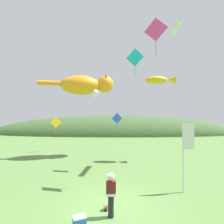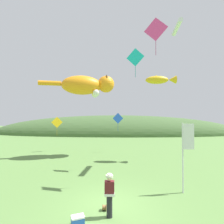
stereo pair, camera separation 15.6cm
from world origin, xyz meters
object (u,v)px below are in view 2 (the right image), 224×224
object	(u,v)px
picnic_cooler	(78,221)
kite_fish_windsock	(160,80)
kite_diamond_blue	(118,118)
kite_spool	(104,207)
kite_diamond_teal	(135,57)
festival_banner_pole	(186,147)
kite_diamond_pink	(156,30)
kite_giant_cat	(87,85)
kite_tube_streamer	(177,27)
kite_diamond_gold	(57,122)
festival_attendant	(109,194)

from	to	relation	value
picnic_cooler	kite_fish_windsock	distance (m)	13.66
kite_fish_windsock	kite_diamond_blue	size ratio (longest dim) A/B	1.33
kite_fish_windsock	kite_diamond_blue	world-z (taller)	kite_fish_windsock
kite_spool	picnic_cooler	world-z (taller)	picnic_cooler
picnic_cooler	kite_diamond_teal	xyz separation A→B (m)	(3.01, 7.51, 8.74)
kite_diamond_teal	kite_diamond_blue	bearing A→B (deg)	102.85
kite_diamond_blue	kite_diamond_teal	bearing A→B (deg)	-77.15
festival_banner_pole	kite_diamond_pink	bearing A→B (deg)	131.39
kite_diamond_blue	kite_giant_cat	bearing A→B (deg)	-148.57
kite_tube_streamer	festival_banner_pole	bearing A→B (deg)	-104.64
kite_diamond_pink	kite_diamond_blue	bearing A→B (deg)	104.36
picnic_cooler	festival_banner_pole	bearing A→B (deg)	29.36
kite_diamond_gold	kite_diamond_teal	size ratio (longest dim) A/B	0.92
festival_banner_pole	kite_diamond_blue	distance (m)	11.29
kite_spool	kite_diamond_pink	xyz separation A→B (m)	(3.03, 3.31, 9.53)
kite_diamond_teal	festival_attendant	bearing A→B (deg)	-104.73
kite_spool	kite_diamond_blue	bearing A→B (deg)	86.86
kite_giant_cat	kite_diamond_pink	size ratio (longest dim) A/B	3.14
kite_diamond_gold	kite_diamond_blue	xyz separation A→B (m)	(7.17, -0.11, 0.47)
kite_diamond_gold	kite_fish_windsock	bearing A→B (deg)	-18.12
kite_giant_cat	kite_fish_windsock	world-z (taller)	kite_giant_cat
festival_attendant	kite_diamond_teal	xyz separation A→B (m)	(1.82, 6.93, 7.97)
festival_attendant	kite_spool	world-z (taller)	festival_attendant
kite_spool	kite_tube_streamer	bearing A→B (deg)	50.95
kite_fish_windsock	kite_diamond_teal	bearing A→B (deg)	-136.51
kite_diamond_teal	kite_diamond_pink	bearing A→B (deg)	-72.77
picnic_cooler	kite_diamond_blue	bearing A→B (deg)	83.16
kite_giant_cat	kite_tube_streamer	world-z (taller)	kite_tube_streamer
kite_giant_cat	kite_diamond_blue	xyz separation A→B (m)	(3.27, 2.00, -3.51)
kite_diamond_teal	kite_diamond_pink	xyz separation A→B (m)	(0.97, -3.12, 0.74)
kite_spool	festival_banner_pole	xyz separation A→B (m)	(4.30, 1.87, 2.35)
kite_diamond_gold	kite_diamond_pink	size ratio (longest dim) A/B	0.91
kite_diamond_teal	kite_diamond_pink	world-z (taller)	kite_diamond_pink
kite_fish_windsock	kite_diamond_teal	xyz separation A→B (m)	(-2.63, -2.50, 1.34)
kite_spool	kite_giant_cat	size ratio (longest dim) A/B	0.03
kite_diamond_teal	kite_diamond_blue	size ratio (longest dim) A/B	1.11
festival_attendant	kite_tube_streamer	bearing A→B (deg)	54.09
kite_diamond_gold	kite_diamond_blue	distance (m)	7.19
picnic_cooler	kite_diamond_pink	size ratio (longest dim) A/B	0.24
kite_fish_windsock	kite_tube_streamer	bearing A→B (deg)	-65.18
festival_banner_pole	kite_diamond_pink	distance (m)	7.44
kite_spool	kite_diamond_gold	xyz separation A→B (m)	(-6.49, 12.59, 3.23)
picnic_cooler	kite_diamond_gold	size ratio (longest dim) A/B	0.26
picnic_cooler	festival_banner_pole	world-z (taller)	festival_banner_pole
kite_giant_cat	kite_spool	bearing A→B (deg)	-76.14
kite_diamond_gold	picnic_cooler	bearing A→B (deg)	-67.91
kite_fish_windsock	festival_banner_pole	bearing A→B (deg)	-93.22
kite_spool	festival_banner_pole	world-z (taller)	festival_banner_pole
kite_spool	festival_banner_pole	bearing A→B (deg)	23.54
kite_giant_cat	festival_banner_pole	bearing A→B (deg)	-51.34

